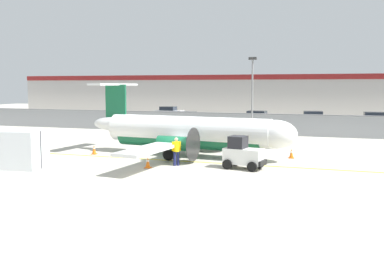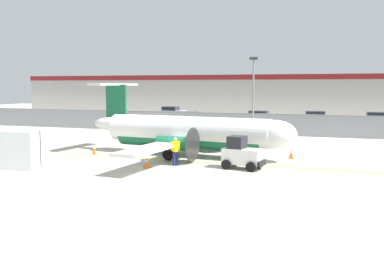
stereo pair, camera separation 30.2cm
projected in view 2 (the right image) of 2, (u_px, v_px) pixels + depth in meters
ground_plane at (181, 161)px, 27.10m from camera, size 140.00×140.00×0.01m
perimeter_fence at (237, 123)px, 42.08m from camera, size 98.00×0.10×2.10m
parking_lot_strip at (257, 124)px, 53.04m from camera, size 98.00×17.00×0.12m
background_building at (277, 95)px, 70.16m from camera, size 91.00×8.10×6.50m
commuter_airplane at (191, 132)px, 28.99m from camera, size 15.21×16.08×4.92m
baggage_tug at (242, 154)px, 24.53m from camera, size 2.49×1.74×1.88m
ground_crew_worker at (176, 150)px, 25.49m from camera, size 0.52×0.46×1.70m
cargo_container at (21, 149)px, 24.83m from camera, size 2.65×2.31×2.20m
traffic_cone_near_left at (291, 154)px, 28.08m from camera, size 0.36×0.36×0.64m
traffic_cone_near_right at (147, 162)px, 24.87m from camera, size 0.36×0.36×0.64m
traffic_cone_far_left at (94, 150)px, 29.86m from camera, size 0.36×0.36×0.64m
parked_car_0 at (171, 112)px, 62.85m from camera, size 4.31×2.24×1.58m
parked_car_1 at (187, 119)px, 50.38m from camera, size 4.38×2.42×1.58m
parked_car_2 at (258, 117)px, 52.14m from camera, size 4.31×2.23×1.58m
parked_car_3 at (314, 118)px, 51.45m from camera, size 4.37×2.38×1.58m
parked_car_4 at (378, 119)px, 49.61m from camera, size 4.26×2.13×1.58m
apron_light_pole at (253, 91)px, 37.87m from camera, size 0.70×0.30×7.27m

